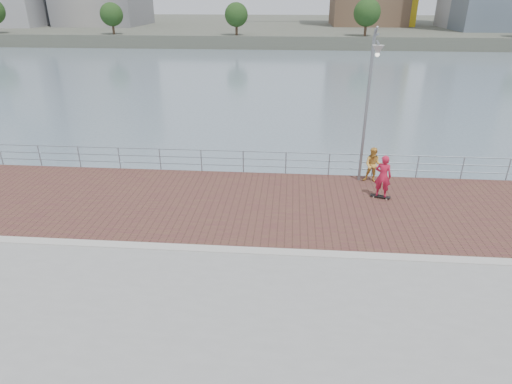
# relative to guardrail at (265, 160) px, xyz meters

# --- Properties ---
(water) EXTENTS (400.00, 400.00, 0.00)m
(water) POSITION_rel_guardrail_xyz_m (-0.00, -7.00, -2.69)
(water) COLOR slate
(water) RESTS_ON ground
(brick_lane) EXTENTS (40.00, 6.80, 0.02)m
(brick_lane) POSITION_rel_guardrail_xyz_m (-0.00, -3.40, -0.68)
(brick_lane) COLOR brown
(brick_lane) RESTS_ON seawall
(curb) EXTENTS (40.00, 0.40, 0.06)m
(curb) POSITION_rel_guardrail_xyz_m (-0.00, -7.00, -0.66)
(curb) COLOR #B7B5AD
(curb) RESTS_ON seawall
(far_shore) EXTENTS (320.00, 95.00, 2.50)m
(far_shore) POSITION_rel_guardrail_xyz_m (-0.00, 115.50, -1.44)
(far_shore) COLOR #4C5142
(far_shore) RESTS_ON ground
(guardrail) EXTENTS (39.06, 0.06, 1.13)m
(guardrail) POSITION_rel_guardrail_xyz_m (0.00, 0.00, 0.00)
(guardrail) COLOR #8C9EA8
(guardrail) RESTS_ON brick_lane
(street_lamp) EXTENTS (0.47, 1.37, 6.46)m
(street_lamp) POSITION_rel_guardrail_xyz_m (4.46, -0.97, 3.90)
(street_lamp) COLOR gray
(street_lamp) RESTS_ON brick_lane
(skateboard) EXTENTS (0.86, 0.46, 0.10)m
(skateboard) POSITION_rel_guardrail_xyz_m (5.11, -2.41, -0.60)
(skateboard) COLOR black
(skateboard) RESTS_ON brick_lane
(skateboarder) EXTENTS (0.77, 0.63, 1.83)m
(skateboarder) POSITION_rel_guardrail_xyz_m (5.11, -2.41, 0.33)
(skateboarder) COLOR red
(skateboarder) RESTS_ON skateboard
(bystander) EXTENTS (0.94, 0.83, 1.64)m
(bystander) POSITION_rel_guardrail_xyz_m (5.00, -0.68, 0.15)
(bystander) COLOR gold
(bystander) RESTS_ON brick_lane
(shoreline_trees) EXTENTS (145.12, 5.15, 6.86)m
(shoreline_trees) POSITION_rel_guardrail_xyz_m (8.03, 70.00, 3.89)
(shoreline_trees) COLOR #473323
(shoreline_trees) RESTS_ON far_shore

